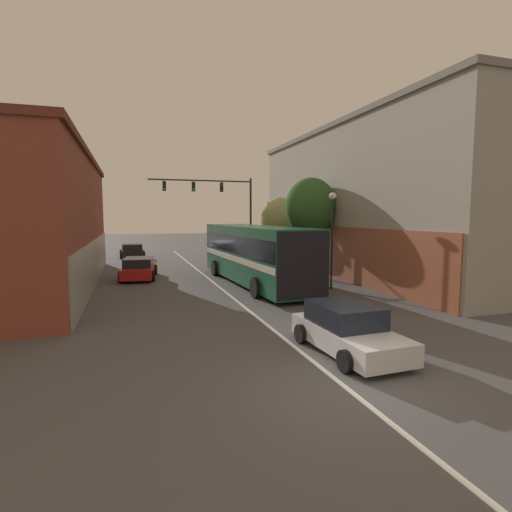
# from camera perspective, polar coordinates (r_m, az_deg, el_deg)

# --- Properties ---
(ground_plane) EXTENTS (160.00, 160.00, 0.00)m
(ground_plane) POSITION_cam_1_polar(r_m,az_deg,el_deg) (9.60, 13.01, -18.06)
(ground_plane) COLOR #4C4C4F
(lane_center_line) EXTENTS (0.14, 42.33, 0.01)m
(lane_center_line) POSITION_cam_1_polar(r_m,az_deg,el_deg) (23.46, -6.19, -3.69)
(lane_center_line) COLOR silver
(lane_center_line) RESTS_ON ground_plane
(building_left_brick) EXTENTS (8.14, 20.44, 7.14)m
(building_left_brick) POSITION_cam_1_polar(r_m,az_deg,el_deg) (24.63, -31.39, 4.56)
(building_left_brick) COLOR brown
(building_left_brick) RESTS_ON ground_plane
(building_right_storefront) EXTENTS (7.96, 22.55, 9.54)m
(building_right_storefront) POSITION_cam_1_polar(r_m,az_deg,el_deg) (27.88, 17.20, 7.65)
(building_right_storefront) COLOR #9E998E
(building_right_storefront) RESTS_ON ground_plane
(bus) EXTENTS (3.32, 12.25, 3.27)m
(bus) POSITION_cam_1_polar(r_m,az_deg,el_deg) (22.51, -0.26, 0.65)
(bus) COLOR #145133
(bus) RESTS_ON ground_plane
(hatchback_foreground) EXTENTS (2.11, 4.02, 1.35)m
(hatchback_foreground) POSITION_cam_1_polar(r_m,az_deg,el_deg) (11.78, 12.95, -10.26)
(hatchback_foreground) COLOR silver
(hatchback_foreground) RESTS_ON ground_plane
(parked_car_left_near) EXTENTS (2.41, 4.62, 1.30)m
(parked_car_left_near) POSITION_cam_1_polar(r_m,az_deg,el_deg) (25.54, -16.41, -1.71)
(parked_car_left_near) COLOR red
(parked_car_left_near) RESTS_ON ground_plane
(parked_car_left_mid) EXTENTS (2.25, 3.96, 1.27)m
(parked_car_left_mid) POSITION_cam_1_polar(r_m,az_deg,el_deg) (38.62, -17.29, 0.72)
(parked_car_left_mid) COLOR black
(parked_car_left_mid) RESTS_ON ground_plane
(traffic_signal_gantry) EXTENTS (8.81, 0.36, 7.10)m
(traffic_signal_gantry) POSITION_cam_1_polar(r_m,az_deg,el_deg) (34.67, -5.32, 8.14)
(traffic_signal_gantry) COLOR black
(traffic_signal_gantry) RESTS_ON ground_plane
(street_lamp) EXTENTS (0.38, 0.38, 5.05)m
(street_lamp) POSITION_cam_1_polar(r_m,az_deg,el_deg) (21.17, 10.84, 4.16)
(street_lamp) COLOR black
(street_lamp) RESTS_ON ground_plane
(street_tree_near) EXTENTS (3.24, 2.92, 6.20)m
(street_tree_near) POSITION_cam_1_polar(r_m,az_deg,el_deg) (25.20, 7.83, 6.98)
(street_tree_near) COLOR brown
(street_tree_near) RESTS_ON ground_plane
(street_tree_far) EXTENTS (2.96, 2.66, 5.26)m
(street_tree_far) POSITION_cam_1_polar(r_m,az_deg,el_deg) (30.56, 3.40, 5.33)
(street_tree_far) COLOR #4C3823
(street_tree_far) RESTS_ON ground_plane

